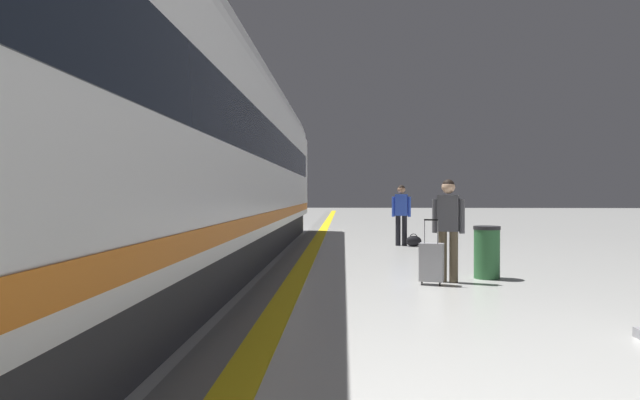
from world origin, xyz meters
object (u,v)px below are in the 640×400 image
high_speed_train (10,75)px  duffel_bag_mid (414,241)px  passenger_mid (401,210)px  waste_bin (487,252)px  suitcase_near (431,262)px  passenger_near (448,223)px

high_speed_train → duffel_bag_mid: bearing=65.7°
passenger_mid → waste_bin: passenger_mid is taller
duffel_bag_mid → waste_bin: 5.82m
suitcase_near → waste_bin: suitcase_near is taller
passenger_mid → passenger_near: bearing=-89.1°
duffel_bag_mid → high_speed_train: bearing=-114.3°
high_speed_train → suitcase_near: bearing=44.6°
passenger_near → duffel_bag_mid: (0.22, 6.23, -0.84)m
high_speed_train → passenger_mid: bearing=67.6°
passenger_near → passenger_mid: size_ratio=0.99×
passenger_near → suitcase_near: passenger_near is taller
suitcase_near → waste_bin: (1.07, 0.72, 0.09)m
passenger_near → passenger_mid: 6.46m
passenger_near → suitcase_near: (-0.32, -0.28, -0.63)m
high_speed_train → duffel_bag_mid: size_ratio=82.81×
passenger_near → waste_bin: passenger_near is taller
waste_bin → passenger_near: bearing=-149.4°
high_speed_train → suitcase_near: size_ratio=34.20×
suitcase_near → duffel_bag_mid: 6.54m
passenger_mid → high_speed_train: bearing=-112.4°
high_speed_train → passenger_mid: 11.99m
high_speed_train → waste_bin: bearing=42.8°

